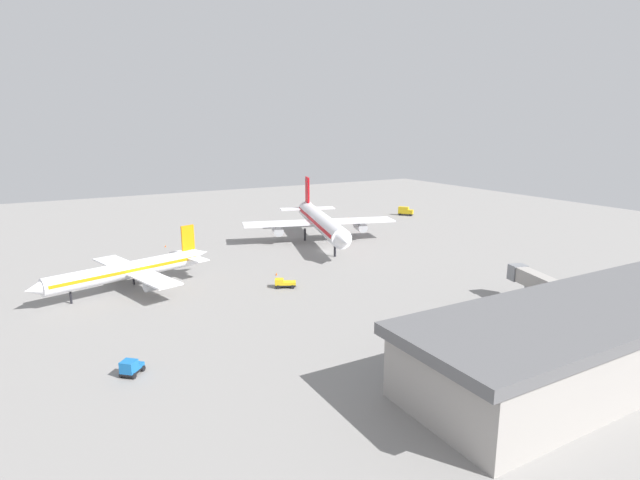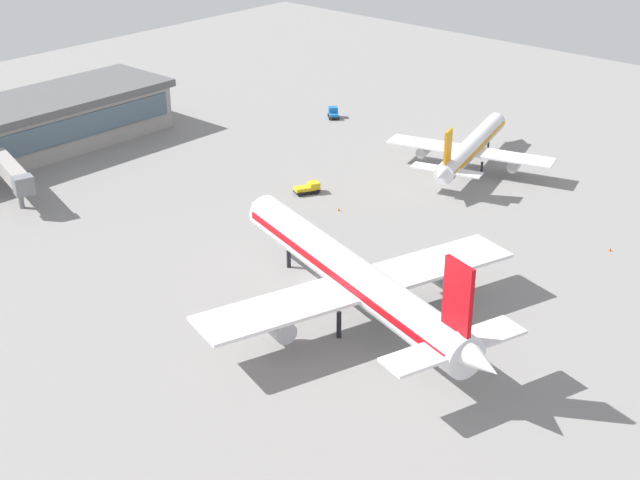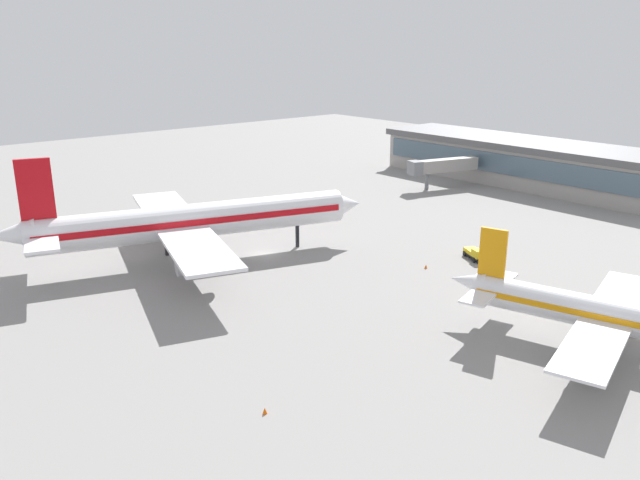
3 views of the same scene
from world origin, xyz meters
name	(u,v)px [view 2 (image 2 of 3)]	position (x,y,z in m)	size (l,w,h in m)	color
ground	(318,282)	(0.00, 0.00, 0.00)	(288.00, 288.00, 0.00)	gray
airplane_at_gate	(471,147)	(-52.22, -8.80, 4.28)	(37.98, 31.06, 11.78)	white
airplane_taxiing	(353,276)	(4.39, 10.09, 6.25)	(45.22, 55.18, 17.19)	white
pushback_tractor	(308,188)	(-23.48, -23.27, 0.97)	(4.79, 3.68, 1.90)	black
baggage_tug	(333,113)	(-58.39, -47.74, 1.16)	(3.67, 3.73, 2.30)	black
jet_bridge	(12,172)	(12.20, -58.49, 5.13)	(7.60, 17.54, 6.74)	#9E9993
safety_cone_near_gate	(339,209)	(-21.18, -14.29, 0.30)	(0.44, 0.44, 0.60)	#EA590C
safety_cone_far_side	(610,249)	(-37.04, 26.42, 0.30)	(0.44, 0.44, 0.60)	#EA590C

